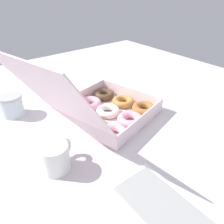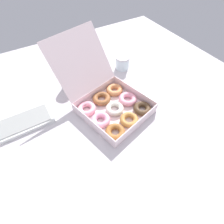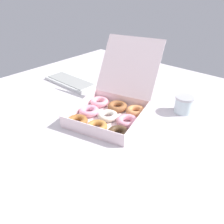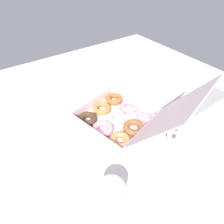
{
  "view_description": "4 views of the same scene",
  "coord_description": "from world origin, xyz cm",
  "px_view_note": "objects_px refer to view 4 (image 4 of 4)",
  "views": [
    {
      "loc": [
        -58.8,
        44.34,
        47.8
      ],
      "look_at": [
        -0.47,
        -1.78,
        1.84
      ],
      "focal_mm": 35.0,
      "sensor_mm": 36.0,
      "label": 1
    },
    {
      "loc": [
        -31.2,
        -52.47,
        72.02
      ],
      "look_at": [
        -1.68,
        -2.9,
        2.66
      ],
      "focal_mm": 28.0,
      "sensor_mm": 36.0,
      "label": 2
    },
    {
      "loc": [
        61.12,
        -67.02,
        57.07
      ],
      "look_at": [
        2.32,
        0.59,
        3.65
      ],
      "focal_mm": 35.0,
      "sensor_mm": 36.0,
      "label": 3
    },
    {
      "loc": [
        38.86,
        48.65,
        62.89
      ],
      "look_at": [
        2.54,
        -3.14,
        4.62
      ],
      "focal_mm": 28.0,
      "sensor_mm": 36.0,
      "label": 4
    }
  ],
  "objects_px": {
    "donut_box": "(121,117)",
    "coffee_mug": "(184,140)",
    "glass_jar": "(111,194)",
    "keyboard": "(202,101)"
  },
  "relations": [
    {
      "from": "keyboard",
      "to": "coffee_mug",
      "type": "height_order",
      "value": "coffee_mug"
    },
    {
      "from": "glass_jar",
      "to": "keyboard",
      "type": "bearing_deg",
      "value": -169.25
    },
    {
      "from": "donut_box",
      "to": "keyboard",
      "type": "distance_m",
      "value": 0.49
    },
    {
      "from": "keyboard",
      "to": "glass_jar",
      "type": "xyz_separation_m",
      "value": [
        0.72,
        0.14,
        0.03
      ]
    },
    {
      "from": "glass_jar",
      "to": "coffee_mug",
      "type": "bearing_deg",
      "value": -178.95
    },
    {
      "from": "coffee_mug",
      "to": "glass_jar",
      "type": "relative_size",
      "value": 1.21
    },
    {
      "from": "donut_box",
      "to": "keyboard",
      "type": "height_order",
      "value": "donut_box"
    },
    {
      "from": "donut_box",
      "to": "coffee_mug",
      "type": "distance_m",
      "value": 0.3
    },
    {
      "from": "glass_jar",
      "to": "donut_box",
      "type": "bearing_deg",
      "value": -132.52
    },
    {
      "from": "keyboard",
      "to": "glass_jar",
      "type": "relative_size",
      "value": 3.92
    }
  ]
}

